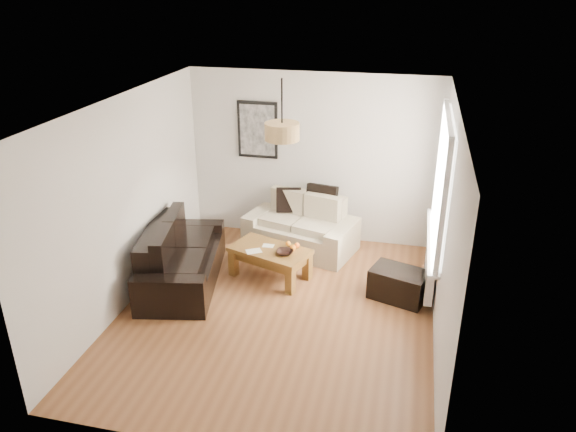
% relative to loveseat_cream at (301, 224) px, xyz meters
% --- Properties ---
extents(floor, '(4.50, 4.50, 0.00)m').
position_rel_loveseat_cream_xyz_m(floor, '(0.08, -1.78, -0.40)').
color(floor, brown).
rests_on(floor, ground).
extents(ceiling, '(3.80, 4.50, 0.00)m').
position_rel_loveseat_cream_xyz_m(ceiling, '(0.08, -1.78, 2.20)').
color(ceiling, white).
rests_on(ceiling, floor).
extents(wall_back, '(3.80, 0.04, 2.60)m').
position_rel_loveseat_cream_xyz_m(wall_back, '(0.08, 0.47, 0.90)').
color(wall_back, silver).
rests_on(wall_back, floor).
extents(wall_front, '(3.80, 0.04, 2.60)m').
position_rel_loveseat_cream_xyz_m(wall_front, '(0.08, -4.03, 0.90)').
color(wall_front, silver).
rests_on(wall_front, floor).
extents(wall_left, '(0.04, 4.50, 2.60)m').
position_rel_loveseat_cream_xyz_m(wall_left, '(-1.82, -1.78, 0.90)').
color(wall_left, silver).
rests_on(wall_left, floor).
extents(wall_right, '(0.04, 4.50, 2.60)m').
position_rel_loveseat_cream_xyz_m(wall_right, '(1.98, -1.78, 0.90)').
color(wall_right, silver).
rests_on(wall_right, floor).
extents(window_bay, '(0.14, 1.90, 1.60)m').
position_rel_loveseat_cream_xyz_m(window_bay, '(1.94, -0.98, 1.20)').
color(window_bay, white).
rests_on(window_bay, wall_right).
extents(radiator, '(0.10, 0.90, 0.52)m').
position_rel_loveseat_cream_xyz_m(radiator, '(1.90, -0.98, -0.02)').
color(radiator, white).
rests_on(radiator, wall_right).
extents(poster, '(0.62, 0.04, 0.87)m').
position_rel_loveseat_cream_xyz_m(poster, '(-0.77, 0.44, 1.30)').
color(poster, black).
rests_on(poster, wall_back).
extents(pendant_shade, '(0.40, 0.40, 0.20)m').
position_rel_loveseat_cream_xyz_m(pendant_shade, '(0.08, -1.48, 1.83)').
color(pendant_shade, tan).
rests_on(pendant_shade, ceiling).
extents(loveseat_cream, '(1.79, 1.27, 0.80)m').
position_rel_loveseat_cream_xyz_m(loveseat_cream, '(0.00, 0.00, 0.00)').
color(loveseat_cream, '#C1B79B').
rests_on(loveseat_cream, floor).
extents(sofa_leather, '(1.26, 2.00, 0.80)m').
position_rel_loveseat_cream_xyz_m(sofa_leather, '(-1.35, -1.35, 0.00)').
color(sofa_leather, black).
rests_on(sofa_leather, floor).
extents(coffee_table, '(1.20, 0.89, 0.44)m').
position_rel_loveseat_cream_xyz_m(coffee_table, '(-0.23, -0.96, -0.18)').
color(coffee_table, brown).
rests_on(coffee_table, floor).
extents(ottoman, '(0.81, 0.65, 0.40)m').
position_rel_loveseat_cream_xyz_m(ottoman, '(1.53, -1.11, -0.20)').
color(ottoman, black).
rests_on(ottoman, floor).
extents(cushion_left, '(0.39, 0.19, 0.38)m').
position_rel_loveseat_cream_xyz_m(cushion_left, '(-0.23, 0.20, 0.30)').
color(cushion_left, black).
rests_on(cushion_left, loveseat_cream).
extents(cushion_right, '(0.48, 0.22, 0.46)m').
position_rel_loveseat_cream_xyz_m(cushion_right, '(0.27, 0.20, 0.34)').
color(cushion_right, black).
rests_on(cushion_right, loveseat_cream).
extents(fruit_bowl, '(0.24, 0.24, 0.06)m').
position_rel_loveseat_cream_xyz_m(fruit_bowl, '(0.01, -1.06, 0.06)').
color(fruit_bowl, black).
rests_on(fruit_bowl, coffee_table).
extents(orange_a, '(0.11, 0.11, 0.09)m').
position_rel_loveseat_cream_xyz_m(orange_a, '(0.09, -0.94, 0.08)').
color(orange_a, orange).
rests_on(orange_a, fruit_bowl).
extents(orange_b, '(0.09, 0.09, 0.08)m').
position_rel_loveseat_cream_xyz_m(orange_b, '(0.12, -0.85, 0.08)').
color(orange_b, orange).
rests_on(orange_b, fruit_bowl).
extents(orange_c, '(0.09, 0.09, 0.07)m').
position_rel_loveseat_cream_xyz_m(orange_c, '(-0.01, -0.82, 0.08)').
color(orange_c, orange).
rests_on(orange_c, fruit_bowl).
extents(papers, '(0.25, 0.23, 0.01)m').
position_rel_loveseat_cream_xyz_m(papers, '(-0.42, -1.08, 0.04)').
color(papers, silver).
rests_on(papers, coffee_table).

